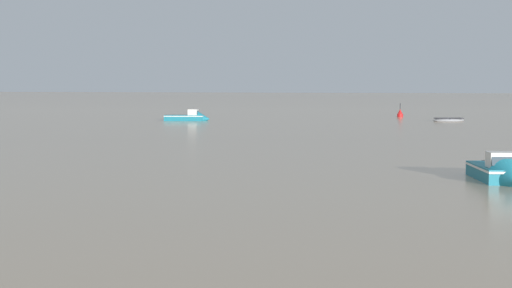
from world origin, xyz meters
name	(u,v)px	position (x,y,z in m)	size (l,w,h in m)	color
motorboat_moored_0	(191,118)	(-9.84, 86.78, 0.36)	(6.56, 3.00, 2.41)	#197084
rowboat_moored_4	(449,120)	(25.44, 92.95, 0.18)	(4.48, 2.41, 0.67)	gray
motorboat_moored_2	(502,175)	(28.29, 20.28, 0.37)	(3.48, 6.82, 2.47)	#197084
channel_buoy	(400,114)	(18.06, 106.37, 0.46)	(0.90, 0.90, 2.30)	red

